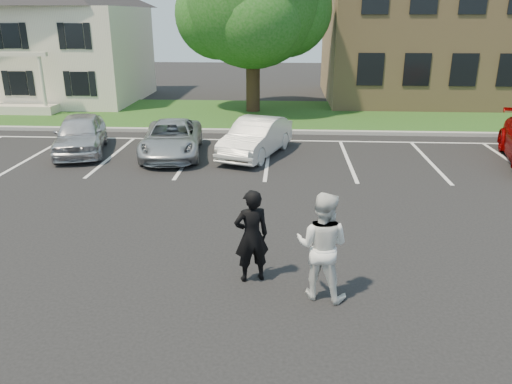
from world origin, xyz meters
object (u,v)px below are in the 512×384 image
(tree, at_px, (255,2))
(man_white_shirt, at_px, (322,246))
(man_black_suit, at_px, (252,236))
(car_silver_minivan, at_px, (172,139))
(car_white_sedan, at_px, (256,137))
(car_silver_west, at_px, (80,134))
(house, at_px, (48,32))

(tree, xyz_separation_m, man_white_shirt, (2.29, -17.91, -4.36))
(man_black_suit, bearing_deg, car_silver_minivan, -87.74)
(man_black_suit, xyz_separation_m, man_white_shirt, (1.27, -0.51, 0.08))
(man_white_shirt, relative_size, car_white_sedan, 0.49)
(car_silver_west, bearing_deg, car_white_sedan, -15.22)
(car_silver_west, relative_size, car_white_sedan, 1.02)
(tree, relative_size, car_white_sedan, 2.18)
(man_black_suit, relative_size, car_silver_minivan, 0.42)
(car_silver_west, distance_m, car_silver_minivan, 3.41)
(house, height_order, man_white_shirt, house)
(tree, height_order, man_black_suit, tree)
(car_silver_minivan, bearing_deg, man_black_suit, -75.56)
(tree, height_order, man_white_shirt, tree)
(house, xyz_separation_m, tree, (11.99, -3.07, 1.52))
(house, bearing_deg, man_white_shirt, -55.76)
(tree, distance_m, car_silver_west, 11.29)
(tree, distance_m, man_black_suit, 17.98)
(tree, distance_m, car_white_sedan, 9.72)
(man_black_suit, bearing_deg, man_white_shirt, 138.88)
(house, bearing_deg, car_silver_west, -61.98)
(man_white_shirt, distance_m, car_silver_west, 12.48)
(man_white_shirt, height_order, car_silver_west, man_white_shirt)
(man_black_suit, relative_size, car_silver_west, 0.44)
(car_white_sedan, bearing_deg, man_white_shirt, -60.73)
(man_black_suit, bearing_deg, house, -76.89)
(man_white_shirt, height_order, car_silver_minivan, man_white_shirt)
(car_white_sedan, bearing_deg, tree, 112.72)
(tree, distance_m, car_silver_minivan, 10.14)
(tree, xyz_separation_m, man_black_suit, (1.02, -17.40, -4.44))
(man_black_suit, distance_m, car_silver_west, 11.28)
(house, bearing_deg, man_black_suit, -57.57)
(man_black_suit, bearing_deg, tree, -105.97)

